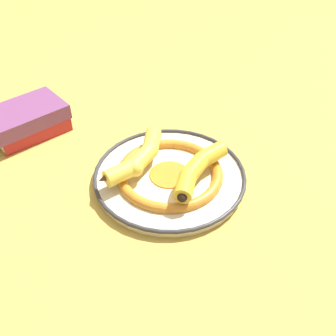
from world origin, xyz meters
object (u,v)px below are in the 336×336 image
object	(u,v)px
book_stack	(25,120)
banana_a	(198,168)
decorative_bowl	(168,176)
banana_b	(138,158)

from	to	relation	value
book_stack	banana_a	bearing A→B (deg)	113.86
book_stack	decorative_bowl	bearing A→B (deg)	111.88
decorative_bowl	banana_a	xyz separation A→B (m)	(0.04, 0.05, 0.03)
banana_a	book_stack	world-z (taller)	book_stack
banana_b	decorative_bowl	bearing A→B (deg)	-76.57
decorative_bowl	banana_a	bearing A→B (deg)	49.73
banana_a	banana_b	xyz separation A→B (m)	(-0.08, -0.09, -0.00)
decorative_bowl	book_stack	world-z (taller)	book_stack
decorative_bowl	banana_a	world-z (taller)	banana_a
banana_b	book_stack	xyz separation A→B (m)	(-0.26, -0.17, -0.01)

